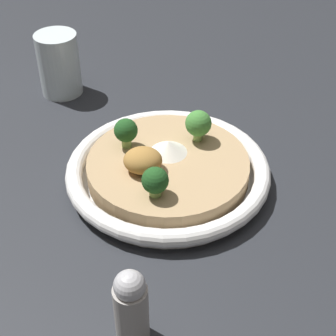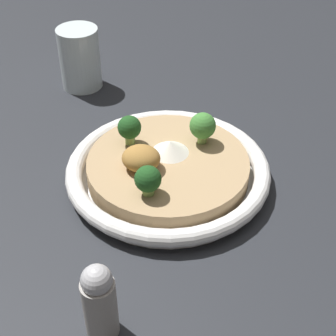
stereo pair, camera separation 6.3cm
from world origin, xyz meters
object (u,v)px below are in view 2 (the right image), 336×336
at_px(risotto_bowl, 168,170).
at_px(drinking_glass, 80,58).
at_px(broccoli_front_left, 148,180).
at_px(pepper_shaker, 99,301).
at_px(broccoli_left, 129,128).
at_px(broccoli_back, 203,126).

height_order(risotto_bowl, drinking_glass, drinking_glass).
bearing_deg(broccoli_front_left, pepper_shaker, -94.09).
relative_size(broccoli_front_left, pepper_shaker, 0.42).
bearing_deg(broccoli_front_left, broccoli_left, 114.91).
xyz_separation_m(broccoli_left, broccoli_back, (0.09, 0.02, 0.00)).
bearing_deg(broccoli_back, drinking_glass, 142.01).
height_order(drinking_glass, pepper_shaker, drinking_glass).
relative_size(broccoli_left, broccoli_front_left, 1.07).
bearing_deg(pepper_shaker, broccoli_back, 77.51).
relative_size(broccoli_back, drinking_glass, 0.43).
xyz_separation_m(risotto_bowl, drinking_glass, (-0.17, 0.21, 0.03)).
height_order(broccoli_left, broccoli_back, broccoli_back).
xyz_separation_m(risotto_bowl, broccoli_front_left, (-0.01, -0.06, 0.04)).
bearing_deg(broccoli_back, broccoli_left, -168.54).
bearing_deg(broccoli_left, broccoli_back, 11.46).
distance_m(risotto_bowl, broccoli_back, 0.07).
relative_size(risotto_bowl, broccoli_front_left, 6.91).
relative_size(broccoli_left, broccoli_back, 0.94).
bearing_deg(broccoli_front_left, risotto_bowl, 79.83).
height_order(broccoli_front_left, pepper_shaker, pepper_shaker).
height_order(broccoli_left, pepper_shaker, pepper_shaker).
height_order(risotto_bowl, broccoli_front_left, broccoli_front_left).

